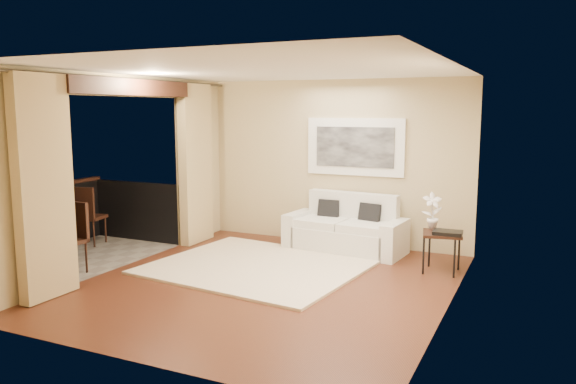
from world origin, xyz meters
The scene contains 18 objects.
floor centered at (0.00, 0.00, 0.00)m, with size 5.00×5.00×0.00m, color #562A19.
room_shell centered at (-2.13, 0.00, 2.52)m, with size 5.00×6.40×5.00m.
balcony centered at (-3.31, 0.00, 0.18)m, with size 1.81×2.60×1.17m.
curtains centered at (-2.11, 0.00, 1.34)m, with size 0.16×4.80×2.64m.
artwork centered at (0.34, 2.46, 1.62)m, with size 1.62×0.07×0.92m.
rug centered at (-0.46, 0.62, 0.02)m, with size 2.81×2.45×0.04m, color beige.
sofa centered at (0.35, 2.09, 0.32)m, with size 1.93×0.97×0.90m.
side_table centered at (1.93, 1.48, 0.50)m, with size 0.60×0.60×0.56m.
tray centered at (2.02, 1.40, 0.58)m, with size 0.38×0.28×0.05m, color black.
orchid centered at (1.75, 1.66, 0.81)m, with size 0.27×0.18×0.52m, color white.
bistro_table centered at (-3.37, -0.51, 0.75)m, with size 0.75×0.75×0.83m.
balcony_chair_far centered at (-3.61, 0.58, 0.57)m, with size 0.50×0.50×0.98m.
balcony_chair_near centered at (-2.65, -0.65, 0.56)m, with size 0.45×0.45×0.97m.
ice_bucket centered at (-3.54, -0.41, 0.93)m, with size 0.18×0.18×0.20m, color silver.
candle centered at (-3.36, -0.33, 0.87)m, with size 0.06×0.06×0.07m, color red.
vase centered at (-3.35, -0.64, 0.92)m, with size 0.04×0.04×0.18m, color silver.
glass_a centered at (-3.19, -0.59, 0.89)m, with size 0.06×0.06×0.12m, color silver.
glass_b centered at (-3.15, -0.47, 0.89)m, with size 0.06×0.06×0.12m, color white.
Camera 1 is at (3.17, -6.20, 2.23)m, focal length 35.00 mm.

